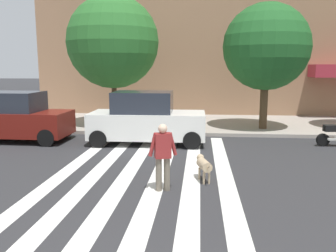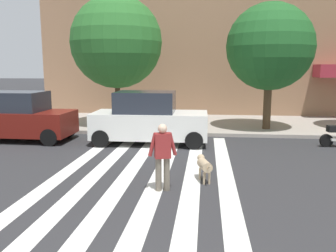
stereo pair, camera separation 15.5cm
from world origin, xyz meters
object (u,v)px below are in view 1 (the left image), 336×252
Objects in this scene: street_tree_nearest at (113,42)px; dog_on_leash at (204,165)px; parked_car_near_curb at (10,117)px; street_tree_middle at (266,47)px; parked_car_behind_first at (147,119)px; pedestrian_dog_walker at (163,153)px.

dog_on_leash is at bearing -61.47° from street_tree_nearest.
parked_car_near_curb is 8.97m from dog_on_leash.
street_tree_middle is (7.07, -0.40, -0.28)m from street_tree_nearest.
street_tree_nearest reaches higher than parked_car_behind_first.
street_tree_middle is at bearing 30.90° from parked_car_behind_first.
parked_car_near_curb is 11.35m from street_tree_middle.
parked_car_behind_first is 0.79× the size of street_tree_middle.
street_tree_nearest reaches higher than street_tree_middle.
street_tree_middle is (4.98, 2.98, 2.88)m from parked_car_behind_first.
street_tree_middle is 5.82× the size of dog_on_leash.
street_tree_nearest is 7.09m from street_tree_middle.
parked_car_behind_first reaches higher than parked_car_near_curb.
pedestrian_dog_walker is (3.28, -8.68, -3.19)m from street_tree_nearest.
parked_car_near_curb is at bearing -164.25° from street_tree_middle.
pedestrian_dog_walker is 1.38m from dog_on_leash.
street_tree_middle reaches higher than parked_car_near_curb.
parked_car_behind_first is 5.08m from street_tree_nearest.
street_tree_nearest is at bearing 110.70° from pedestrian_dog_walker.
parked_car_behind_first reaches higher than dog_on_leash.
parked_car_near_curb is at bearing -135.98° from street_tree_nearest.
dog_on_leash is at bearing -63.98° from parked_car_behind_first.
dog_on_leash is at bearing -29.93° from parked_car_near_curb.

